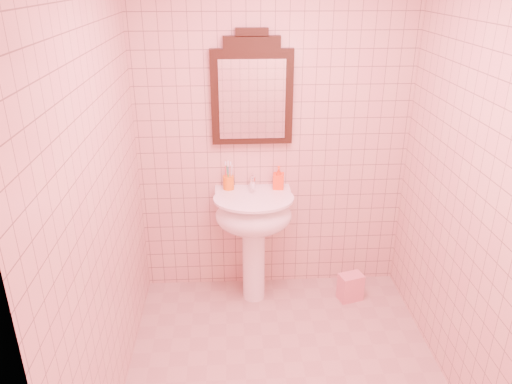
{
  "coord_description": "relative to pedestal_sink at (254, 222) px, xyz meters",
  "views": [
    {
      "loc": [
        -0.32,
        -2.39,
        2.33
      ],
      "look_at": [
        -0.16,
        0.55,
        1.04
      ],
      "focal_mm": 35.0,
      "sensor_mm": 36.0,
      "label": 1
    }
  ],
  "objects": [
    {
      "name": "faucet",
      "position": [
        -0.0,
        0.14,
        0.26
      ],
      "size": [
        0.04,
        0.16,
        0.11
      ],
      "color": "white",
      "rests_on": "pedestal_sink"
    },
    {
      "name": "mirror",
      "position": [
        -0.0,
        0.2,
        0.91
      ],
      "size": [
        0.58,
        0.06,
        0.8
      ],
      "color": "black",
      "rests_on": "back_wall"
    },
    {
      "name": "towel",
      "position": [
        0.75,
        -0.07,
        -0.55
      ],
      "size": [
        0.2,
        0.16,
        0.22
      ],
      "primitive_type": "cube",
      "rotation": [
        0.0,
        0.0,
        0.29
      ],
      "color": "#DD8285",
      "rests_on": "floor"
    },
    {
      "name": "back_wall",
      "position": [
        0.16,
        0.23,
        0.59
      ],
      "size": [
        2.0,
        0.02,
        2.5
      ],
      "primitive_type": "cube",
      "color": "#DCAC99",
      "rests_on": "floor"
    },
    {
      "name": "soap_dispenser",
      "position": [
        0.19,
        0.14,
        0.29
      ],
      "size": [
        0.09,
        0.09,
        0.17
      ],
      "primitive_type": "imported",
      "rotation": [
        0.0,
        0.0,
        -0.14
      ],
      "color": "#FC3E15",
      "rests_on": "pedestal_sink"
    },
    {
      "name": "floor",
      "position": [
        0.16,
        -0.87,
        -0.66
      ],
      "size": [
        2.2,
        2.2,
        0.0
      ],
      "primitive_type": "plane",
      "color": "tan",
      "rests_on": "ground"
    },
    {
      "name": "pedestal_sink",
      "position": [
        0.0,
        0.0,
        0.0
      ],
      "size": [
        0.58,
        0.58,
        0.86
      ],
      "color": "white",
      "rests_on": "floor"
    },
    {
      "name": "toothbrush_cup",
      "position": [
        -0.18,
        0.15,
        0.25
      ],
      "size": [
        0.08,
        0.08,
        0.19
      ],
      "rotation": [
        0.0,
        0.0,
        0.21
      ],
      "color": "orange",
      "rests_on": "pedestal_sink"
    }
  ]
}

